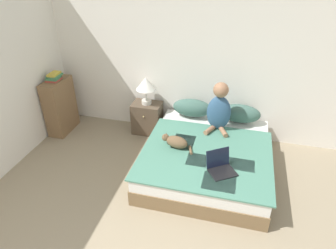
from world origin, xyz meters
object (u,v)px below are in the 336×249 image
object	(u,v)px
pillow_far	(240,114)
nightstand	(147,118)
pillow_near	(192,108)
person_sitting	(219,109)
cat_tabby	(176,142)
book_stack_top	(54,77)
bed	(207,158)
table_lamp	(146,85)
bookshelf	(60,106)
laptop_open	(221,167)

from	to	relation	value
pillow_far	nightstand	size ratio (longest dim) A/B	1.16
pillow_near	person_sitting	distance (m)	0.57
person_sitting	nightstand	world-z (taller)	person_sitting
pillow_far	nightstand	xyz separation A→B (m)	(-1.52, -0.01, -0.28)
cat_tabby	book_stack_top	size ratio (longest dim) A/B	1.88
bed	table_lamp	bearing A→B (deg)	145.63
pillow_far	cat_tabby	bearing A→B (deg)	-131.14
table_lamp	bookshelf	size ratio (longest dim) A/B	0.49
pillow_near	cat_tabby	xyz separation A→B (m)	(-0.05, -0.92, -0.06)
nightstand	bookshelf	bearing A→B (deg)	-167.72
laptop_open	bookshelf	distance (m)	2.95
table_lamp	bookshelf	world-z (taller)	table_lamp
laptop_open	book_stack_top	distance (m)	3.00
nightstand	table_lamp	distance (m)	0.60
cat_tabby	laptop_open	xyz separation A→B (m)	(0.65, -0.36, -0.03)
bed	pillow_near	xyz separation A→B (m)	(-0.38, 0.79, 0.35)
bed	pillow_near	size ratio (longest dim) A/B	3.05
table_lamp	pillow_near	bearing A→B (deg)	0.80
pillow_near	cat_tabby	distance (m)	0.92
cat_tabby	nightstand	distance (m)	1.18
bookshelf	book_stack_top	distance (m)	0.52
pillow_far	laptop_open	size ratio (longest dim) A/B	1.50
person_sitting	cat_tabby	distance (m)	0.84
table_lamp	pillow_far	bearing A→B (deg)	0.40
bed	bookshelf	world-z (taller)	bookshelf
pillow_far	laptop_open	bearing A→B (deg)	-96.86
cat_tabby	nightstand	world-z (taller)	cat_tabby
pillow_far	person_sitting	size ratio (longest dim) A/B	0.84
pillow_far	book_stack_top	world-z (taller)	book_stack_top
pillow_near	book_stack_top	bearing A→B (deg)	-171.59
nightstand	book_stack_top	distance (m)	1.64
pillow_far	bookshelf	world-z (taller)	bookshelf
laptop_open	bookshelf	size ratio (longest dim) A/B	0.45
cat_tabby	nightstand	size ratio (longest dim) A/B	0.86
pillow_far	table_lamp	xyz separation A→B (m)	(-1.52, -0.01, 0.32)
book_stack_top	table_lamp	bearing A→B (deg)	12.36
nightstand	book_stack_top	size ratio (longest dim) A/B	2.19
bed	nightstand	distance (m)	1.38
person_sitting	pillow_far	bearing A→B (deg)	43.85
person_sitting	book_stack_top	size ratio (longest dim) A/B	3.02
bed	cat_tabby	world-z (taller)	cat_tabby
pillow_near	table_lamp	distance (m)	0.83
person_sitting	bookshelf	size ratio (longest dim) A/B	0.80
table_lamp	cat_tabby	bearing A→B (deg)	-52.03
pillow_near	cat_tabby	size ratio (longest dim) A/B	1.35
person_sitting	table_lamp	distance (m)	1.25
pillow_far	book_stack_top	xyz separation A→B (m)	(-2.95, -0.33, 0.44)
cat_tabby	person_sitting	bearing A→B (deg)	-115.80
person_sitting	nightstand	distance (m)	1.33
cat_tabby	book_stack_top	world-z (taller)	book_stack_top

